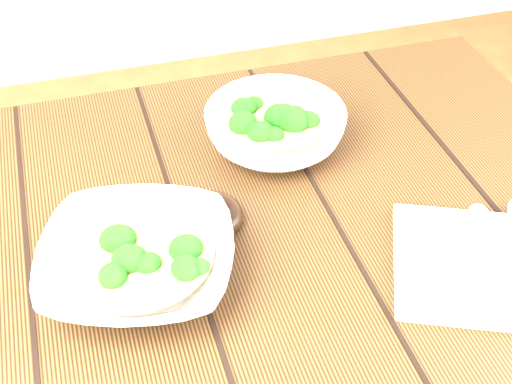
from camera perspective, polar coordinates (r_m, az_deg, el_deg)
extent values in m
cube|color=#36210F|center=(0.94, -4.19, -4.97)|extent=(1.20, 0.80, 0.04)
cube|color=#36210F|center=(1.59, 12.75, -1.91)|extent=(0.07, 0.07, 0.71)
imported|color=white|center=(0.87, -9.45, -5.62)|extent=(0.29, 0.29, 0.06)
cylinder|color=olive|center=(0.86, -9.59, -4.76)|extent=(0.19, 0.19, 0.00)
ellipsoid|color=#207018|center=(0.86, -8.25, -3.86)|extent=(0.04, 0.04, 0.03)
ellipsoid|color=#207018|center=(0.89, -10.01, -2.73)|extent=(0.04, 0.04, 0.03)
ellipsoid|color=#207018|center=(0.87, -13.18, -4.31)|extent=(0.04, 0.04, 0.03)
ellipsoid|color=#207018|center=(0.84, -10.51, -5.72)|extent=(0.04, 0.04, 0.03)
ellipsoid|color=#207018|center=(0.83, -7.53, -5.79)|extent=(0.04, 0.04, 0.03)
imported|color=white|center=(1.07, 1.55, 5.01)|extent=(0.27, 0.27, 0.07)
cylinder|color=olive|center=(1.05, 1.57, 6.02)|extent=(0.17, 0.17, 0.00)
ellipsoid|color=#207018|center=(1.06, 2.51, 6.66)|extent=(0.04, 0.03, 0.03)
ellipsoid|color=#207018|center=(1.08, 1.41, 7.35)|extent=(0.04, 0.03, 0.03)
ellipsoid|color=#207018|center=(1.07, -0.82, 6.95)|extent=(0.04, 0.03, 0.03)
ellipsoid|color=#207018|center=(1.04, 0.44, 5.87)|extent=(0.04, 0.03, 0.03)
ellipsoid|color=#207018|center=(1.02, 1.77, 5.07)|extent=(0.04, 0.03, 0.03)
ellipsoid|color=#207018|center=(1.03, 4.25, 5.56)|extent=(0.04, 0.03, 0.03)
torus|color=black|center=(0.95, -3.87, -1.93)|extent=(0.11, 0.11, 0.02)
cube|color=beige|center=(0.94, 18.25, -5.71)|extent=(0.30, 0.27, 0.01)
cylinder|color=#BCB5A6|center=(0.92, 17.75, -5.70)|extent=(0.07, 0.14, 0.01)
ellipsoid|color=#BCB5A6|center=(0.98, 17.42, -1.93)|extent=(0.05, 0.06, 0.01)
cylinder|color=#BCB5A6|center=(0.95, 19.35, -4.51)|extent=(0.11, 0.11, 0.01)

